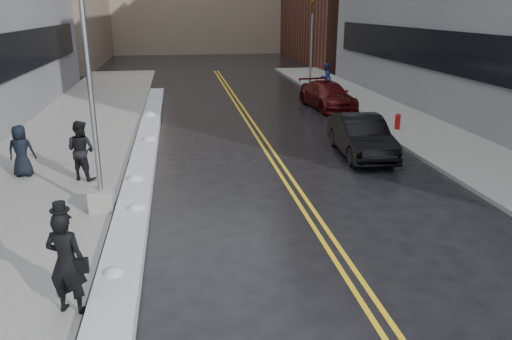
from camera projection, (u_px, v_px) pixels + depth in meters
name	position (u px, v px, depth m)	size (l,w,h in m)	color
ground	(227.00, 238.00, 12.66)	(160.00, 160.00, 0.00)	black
sidewalk_west	(69.00, 143.00, 21.18)	(5.50, 50.00, 0.15)	gray
sidewalk_east	(417.00, 130.00, 23.50)	(4.00, 50.00, 0.15)	gray
lane_line_left	(257.00, 137.00, 22.39)	(0.12, 50.00, 0.01)	gold
lane_line_right	(263.00, 137.00, 22.44)	(0.12, 50.00, 0.01)	gold
snow_ridge	(145.00, 150.00, 19.76)	(0.90, 30.00, 0.34)	silver
lamppost	(94.00, 127.00, 13.26)	(0.65, 0.65, 7.62)	gray
fire_hydrant	(398.00, 121.00, 23.20)	(0.26, 0.26, 0.73)	maroon
traffic_signal	(311.00, 39.00, 35.39)	(0.16, 0.20, 6.00)	gray
pedestrian_fedora	(66.00, 262.00, 9.05)	(0.74, 0.48, 2.02)	black
pedestrian_b	(81.00, 150.00, 16.23)	(0.96, 0.75, 1.97)	black
pedestrian_c	(21.00, 151.00, 16.56)	(0.86, 0.56, 1.75)	black
pedestrian_east	(326.00, 77.00, 33.62)	(0.90, 0.70, 1.85)	navy
car_black	(361.00, 136.00, 19.47)	(1.65, 4.72, 1.56)	black
car_maroon	(327.00, 95.00, 28.69)	(2.08, 5.13, 1.49)	#430A0A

